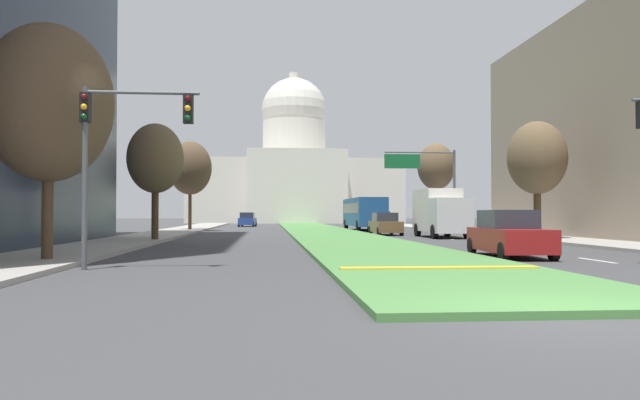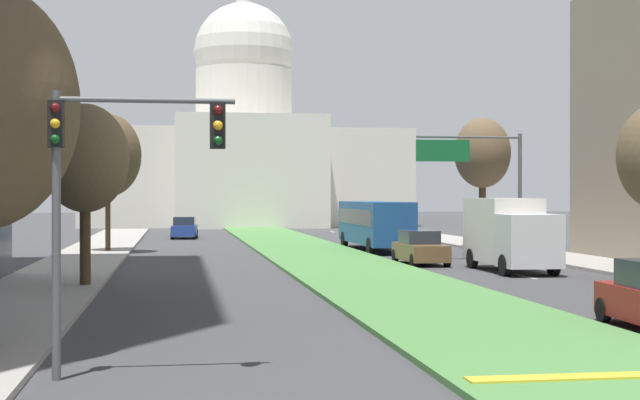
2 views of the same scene
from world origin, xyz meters
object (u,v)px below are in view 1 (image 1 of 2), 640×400
object	(u,v)px
capitol_building	(294,176)
traffic_light_near_left	(115,136)
sedan_lead_stopped	(509,235)
box_truck_delivery	(440,212)
street_tree_left_near	(48,103)
street_tree_right_mid	(537,158)
sedan_distant	(381,221)
street_tree_left_mid	(155,159)
street_tree_left_far	(190,168)
city_bus	(364,211)
sedan_far_horizon	(247,220)
sedan_midblock	(385,224)
overhead_guide_sign	(428,174)
street_tree_right_far	(436,167)

from	to	relation	value
capitol_building	traffic_light_near_left	xyz separation A→B (m)	(-8.86, -88.20, -4.29)
sedan_lead_stopped	box_truck_delivery	bearing A→B (deg)	81.87
street_tree_left_near	box_truck_delivery	world-z (taller)	street_tree_left_near
street_tree_right_mid	sedan_distant	size ratio (longest dim) A/B	1.64
capitol_building	street_tree_left_mid	xyz separation A→B (m)	(-10.79, -71.23, -3.46)
street_tree_left_far	city_bus	xyz separation A→B (m)	(15.73, 0.26, -3.85)
street_tree_left_far	sedan_far_horizon	xyz separation A→B (m)	(4.52, 18.04, -4.83)
street_tree_left_far	sedan_midblock	world-z (taller)	street_tree_left_far
street_tree_left_mid	sedan_midblock	world-z (taller)	street_tree_left_mid
overhead_guide_sign	sedan_lead_stopped	size ratio (longest dim) A/B	1.37
street_tree_left_mid	city_bus	distance (m)	26.09
overhead_guide_sign	city_bus	distance (m)	10.39
sedan_lead_stopped	capitol_building	bearing A→B (deg)	92.90
street_tree_left_mid	street_tree_right_mid	world-z (taller)	street_tree_right_mid
overhead_guide_sign	sedan_far_horizon	bearing A→B (deg)	118.56
overhead_guide_sign	sedan_distant	world-z (taller)	overhead_guide_sign
street_tree_left_far	street_tree_right_far	world-z (taller)	street_tree_right_far
street_tree_right_mid	street_tree_right_far	distance (m)	21.67
traffic_light_near_left	sedan_far_horizon	size ratio (longest dim) A/B	1.13
overhead_guide_sign	city_bus	size ratio (longest dim) A/B	0.59
capitol_building	traffic_light_near_left	size ratio (longest dim) A/B	6.78
street_tree_left_near	overhead_guide_sign	bearing A→B (deg)	53.77
street_tree_right_far	traffic_light_near_left	bearing A→B (deg)	-117.44
traffic_light_near_left	street_tree_left_near	size ratio (longest dim) A/B	0.68
overhead_guide_sign	sedan_midblock	xyz separation A→B (m)	(-3.77, -2.19, -3.88)
street_tree_left_mid	city_bus	size ratio (longest dim) A/B	0.60
sedan_far_horizon	overhead_guide_sign	bearing A→B (deg)	-61.44
overhead_guide_sign	street_tree_right_far	bearing A→B (deg)	70.98
street_tree_left_far	city_bus	size ratio (longest dim) A/B	0.73
sedan_far_horizon	sedan_lead_stopped	bearing A→B (deg)	-77.81
sedan_lead_stopped	sedan_midblock	size ratio (longest dim) A/B	1.05
traffic_light_near_left	city_bus	size ratio (longest dim) A/B	0.47
sedan_lead_stopped	city_bus	size ratio (longest dim) A/B	0.43
street_tree_left_far	overhead_guide_sign	bearing A→B (deg)	-25.21
capitol_building	box_truck_delivery	size ratio (longest dim) A/B	5.51
sedan_far_horizon	city_bus	bearing A→B (deg)	-57.76
street_tree_left_mid	street_tree_left_near	bearing A→B (deg)	-92.92
traffic_light_near_left	city_bus	xyz separation A→B (m)	(13.11, 38.10, -2.03)
sedan_lead_stopped	city_bus	distance (m)	34.13
capitol_building	street_tree_right_mid	bearing A→B (deg)	-81.04
street_tree_right_mid	street_tree_right_far	world-z (taller)	street_tree_right_far
capitol_building	street_tree_left_mid	distance (m)	72.12
capitol_building	street_tree_right_far	xyz separation A→B (m)	(11.20, -49.57, -2.17)
capitol_building	sedan_distant	distance (m)	45.65
overhead_guide_sign	sedan_far_horizon	xyz separation A→B (m)	(-14.76, 27.11, -3.86)
street_tree_right_mid	capitol_building	bearing A→B (deg)	98.96
sedan_lead_stopped	city_bus	bearing A→B (deg)	90.00
traffic_light_near_left	city_bus	world-z (taller)	traffic_light_near_left
street_tree_left_mid	street_tree_right_far	bearing A→B (deg)	44.56
traffic_light_near_left	street_tree_right_mid	bearing A→B (deg)	40.22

